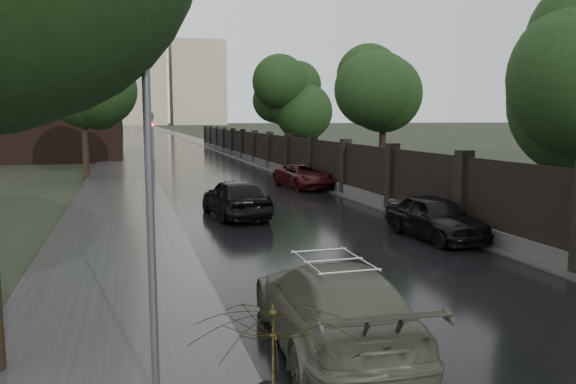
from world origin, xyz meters
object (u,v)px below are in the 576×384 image
(lamp_post, at_px, (150,204))
(volga_sedan, at_px, (333,306))
(pedestrian_umbrella, at_px, (274,376))
(tree_right_c, at_px, (289,103))
(car_right_far, at_px, (305,176))
(traffic_light, at_px, (153,143))
(tree_right_b, at_px, (383,94))
(tree_left_far, at_px, (83,92))
(car_right_near, at_px, (435,217))
(hatchback_left, at_px, (235,198))

(lamp_post, relative_size, volga_sedan, 1.06)
(volga_sedan, bearing_deg, pedestrian_umbrella, 69.58)
(tree_right_c, xyz_separation_m, volga_sedan, (-10.04, -37.26, -4.25))
(pedestrian_umbrella, bearing_deg, car_right_far, 78.32)
(tree_right_c, height_order, car_right_far, tree_right_c)
(lamp_post, relative_size, traffic_light, 1.28)
(lamp_post, distance_m, pedestrian_umbrella, 3.78)
(tree_right_b, bearing_deg, traffic_light, 165.76)
(tree_left_far, height_order, car_right_near, tree_left_far)
(lamp_post, bearing_deg, volga_sedan, 23.36)
(tree_right_c, relative_size, hatchback_left, 1.58)
(tree_right_c, bearing_deg, tree_right_b, -90.00)
(lamp_post, distance_m, traffic_light, 23.52)
(car_right_far, bearing_deg, car_right_near, -96.50)
(lamp_post, height_order, volga_sedan, lamp_post)
(hatchback_left, relative_size, pedestrian_umbrella, 1.53)
(car_right_far, bearing_deg, tree_left_far, 141.19)
(hatchback_left, relative_size, car_right_far, 0.96)
(tree_right_b, xyz_separation_m, lamp_post, (-12.90, -20.50, -2.28))
(volga_sedan, height_order, car_right_near, volga_sedan)
(tree_right_c, xyz_separation_m, pedestrian_umbrella, (-12.31, -42.19, -2.87))
(hatchback_left, xyz_separation_m, car_right_near, (5.20, -5.41, -0.08))
(tree_right_b, height_order, pedestrian_umbrella, tree_right_b)
(tree_right_c, xyz_separation_m, traffic_light, (-11.80, -15.01, -2.55))
(car_right_near, bearing_deg, hatchback_left, 130.09)
(tree_left_far, bearing_deg, lamp_post, -84.79)
(lamp_post, relative_size, car_right_far, 1.11)
(hatchback_left, xyz_separation_m, pedestrian_umbrella, (-3.01, -17.22, 1.33))
(tree_left_far, height_order, tree_right_c, tree_left_far)
(tree_right_b, height_order, lamp_post, tree_right_b)
(tree_right_b, distance_m, car_right_near, 13.72)
(tree_left_far, distance_m, tree_right_c, 18.45)
(hatchback_left, bearing_deg, car_right_far, -128.99)
(tree_right_c, distance_m, lamp_post, 40.67)
(tree_right_b, relative_size, traffic_light, 1.75)
(tree_left_far, bearing_deg, car_right_far, -32.31)
(hatchback_left, distance_m, pedestrian_umbrella, 17.53)
(tree_right_b, relative_size, car_right_near, 1.76)
(car_right_far, bearing_deg, tree_right_b, -17.42)
(hatchback_left, bearing_deg, tree_left_far, -72.66)
(lamp_post, height_order, car_right_near, lamp_post)
(tree_left_far, xyz_separation_m, volga_sedan, (5.46, -27.26, -4.54))
(tree_right_c, bearing_deg, traffic_light, -128.18)
(volga_sedan, xyz_separation_m, hatchback_left, (0.74, 12.30, 0.05))
(tree_right_b, relative_size, lamp_post, 1.37)
(lamp_post, distance_m, car_right_near, 12.14)
(tree_left_far, xyz_separation_m, traffic_light, (3.70, -5.01, -2.84))
(volga_sedan, distance_m, hatchback_left, 12.32)
(volga_sedan, bearing_deg, car_right_near, -126.49)
(tree_right_b, xyz_separation_m, hatchback_left, (-9.30, -6.97, -4.19))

